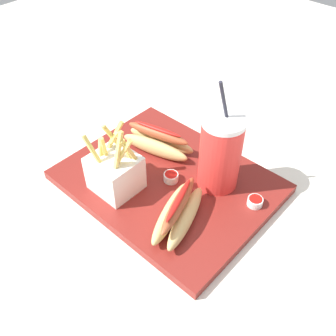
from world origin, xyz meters
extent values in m
cube|color=silver|center=(0.00, 0.00, -0.01)|extent=(2.40, 2.40, 0.02)
cube|color=maroon|center=(0.00, 0.00, 0.01)|extent=(0.43, 0.33, 0.02)
cylinder|color=red|center=(-0.08, -0.06, 0.10)|extent=(0.08, 0.08, 0.15)
cylinder|color=white|center=(-0.08, -0.06, 0.18)|extent=(0.08, 0.08, 0.01)
cylinder|color=#262633|center=(-0.08, -0.06, 0.22)|extent=(0.02, 0.03, 0.08)
cube|color=white|center=(0.06, 0.09, 0.06)|extent=(0.09, 0.09, 0.08)
cube|color=#E5C660|center=(0.04, 0.09, 0.12)|extent=(0.04, 0.03, 0.08)
cube|color=#E5C660|center=(0.09, 0.06, 0.12)|extent=(0.02, 0.03, 0.07)
cube|color=#E5C660|center=(0.08, 0.06, 0.12)|extent=(0.03, 0.03, 0.07)
cube|color=#E5C660|center=(0.03, 0.07, 0.12)|extent=(0.01, 0.05, 0.09)
cube|color=#E5C660|center=(0.04, 0.07, 0.12)|extent=(0.01, 0.03, 0.07)
cube|color=#E5C660|center=(0.08, 0.12, 0.12)|extent=(0.04, 0.02, 0.08)
cube|color=#E5C660|center=(0.09, 0.10, 0.10)|extent=(0.02, 0.03, 0.06)
cube|color=#E5C660|center=(0.04, 0.10, 0.13)|extent=(0.01, 0.03, 0.09)
cube|color=#E5C660|center=(0.06, 0.06, 0.12)|extent=(0.01, 0.04, 0.08)
cube|color=#E5C660|center=(0.08, 0.10, 0.12)|extent=(0.02, 0.02, 0.06)
ellipsoid|color=tan|center=(-0.08, 0.08, 0.04)|extent=(0.08, 0.16, 0.04)
ellipsoid|color=tan|center=(-0.11, 0.07, 0.04)|extent=(0.08, 0.16, 0.04)
ellipsoid|color=#994728|center=(-0.09, 0.07, 0.07)|extent=(0.07, 0.15, 0.02)
ellipsoid|color=red|center=(-0.09, 0.07, 0.08)|extent=(0.05, 0.11, 0.01)
ellipsoid|color=tan|center=(0.08, -0.07, 0.04)|extent=(0.17, 0.07, 0.04)
ellipsoid|color=tan|center=(0.08, -0.04, 0.04)|extent=(0.17, 0.07, 0.04)
ellipsoid|color=#994728|center=(0.08, -0.05, 0.07)|extent=(0.15, 0.06, 0.02)
ellipsoid|color=red|center=(0.08, -0.05, 0.08)|extent=(0.11, 0.04, 0.01)
cylinder|color=white|center=(-0.01, 0.00, 0.03)|extent=(0.03, 0.03, 0.02)
cylinder|color=#B2140F|center=(-0.01, 0.00, 0.04)|extent=(0.03, 0.03, 0.01)
cylinder|color=white|center=(-0.18, -0.06, 0.03)|extent=(0.03, 0.03, 0.02)
cylinder|color=#B2140F|center=(-0.18, -0.06, 0.03)|extent=(0.03, 0.03, 0.01)
camera|label=1|loc=(-0.39, 0.43, 0.59)|focal=40.98mm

